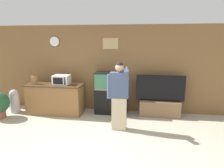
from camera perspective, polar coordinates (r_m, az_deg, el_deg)
name	(u,v)px	position (r m, az deg, el deg)	size (l,w,h in m)	color
ground_plane	(82,158)	(4.04, -8.64, -20.12)	(18.00, 18.00, 0.00)	#B2A893
wall_back_paneled	(107,69)	(6.12, -1.57, 4.39)	(10.00, 0.08, 2.60)	brown
counter_island	(55,99)	(6.20, -15.89, -4.09)	(1.66, 0.64, 0.89)	brown
microwave	(62,80)	(6.01, -14.22, 1.19)	(0.46, 0.36, 0.27)	white
knife_block	(34,80)	(6.29, -21.37, 1.17)	(0.14, 0.11, 0.35)	olive
aquarium_on_stand	(111,93)	(5.92, -0.17, -2.60)	(0.96, 0.43, 1.24)	black
tv_on_stand	(160,104)	(5.95, 13.45, -5.58)	(1.37, 0.40, 1.20)	brown
person_standing	(119,95)	(4.78, 2.00, -3.21)	(0.53, 0.40, 1.68)	#BCAD89
trash_bin	(15,101)	(6.76, -26.07, -4.28)	(0.28, 0.28, 0.71)	#B7B7BC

